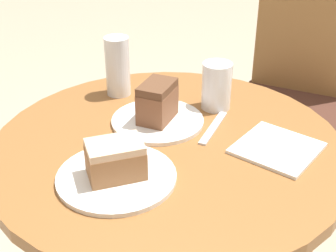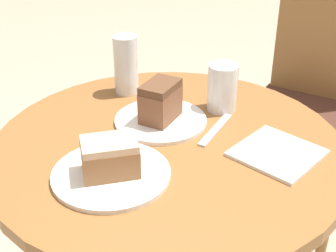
% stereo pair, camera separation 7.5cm
% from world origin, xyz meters
% --- Properties ---
extents(table, '(0.80, 0.80, 0.73)m').
position_xyz_m(table, '(0.00, 0.00, 0.57)').
color(table, brown).
rests_on(table, ground_plane).
extents(chair, '(0.46, 0.50, 0.99)m').
position_xyz_m(chair, '(0.03, 0.85, 0.51)').
color(chair, olive).
rests_on(chair, ground_plane).
extents(plate_near, '(0.22, 0.22, 0.01)m').
position_xyz_m(plate_near, '(-0.07, 0.06, 0.74)').
color(plate_near, white).
rests_on(plate_near, table).
extents(plate_far, '(0.24, 0.24, 0.01)m').
position_xyz_m(plate_far, '(-0.01, -0.18, 0.74)').
color(plate_far, white).
rests_on(plate_far, table).
extents(cake_slice_near, '(0.08, 0.11, 0.09)m').
position_xyz_m(cake_slice_near, '(-0.07, 0.06, 0.79)').
color(cake_slice_near, brown).
rests_on(cake_slice_near, plate_near).
extents(cake_slice_far, '(0.13, 0.13, 0.07)m').
position_xyz_m(cake_slice_far, '(-0.01, -0.18, 0.78)').
color(cake_slice_far, '#9E6B42').
rests_on(cake_slice_far, plate_far).
extents(glass_lemonade, '(0.08, 0.08, 0.12)m').
position_xyz_m(glass_lemonade, '(0.01, 0.21, 0.79)').
color(glass_lemonade, beige).
rests_on(glass_lemonade, table).
extents(glass_water, '(0.06, 0.06, 0.16)m').
position_xyz_m(glass_water, '(-0.25, 0.14, 0.80)').
color(glass_water, silver).
rests_on(glass_water, table).
extents(napkin_stack, '(0.18, 0.18, 0.01)m').
position_xyz_m(napkin_stack, '(0.22, 0.10, 0.73)').
color(napkin_stack, white).
rests_on(napkin_stack, table).
extents(fork, '(0.04, 0.16, 0.00)m').
position_xyz_m(fork, '(0.06, 0.11, 0.73)').
color(fork, silver).
rests_on(fork, table).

